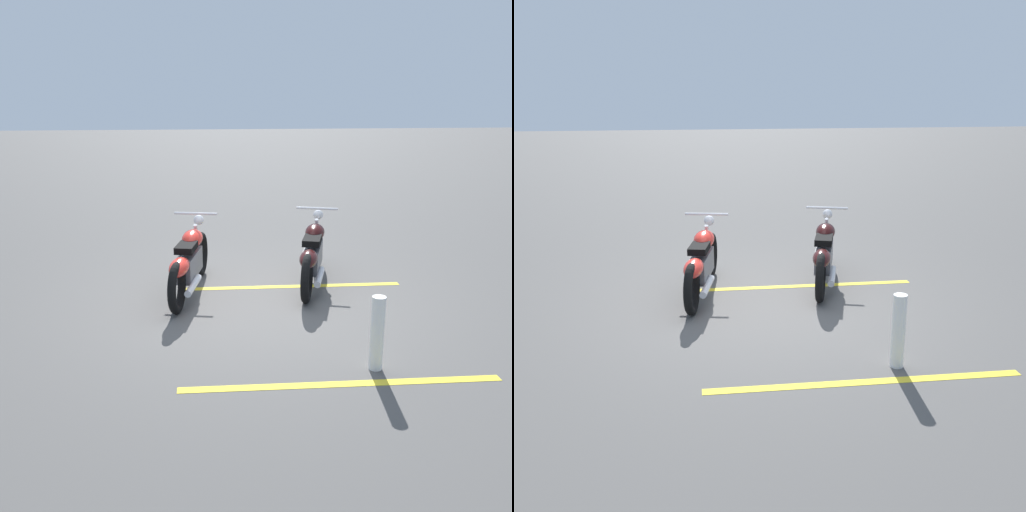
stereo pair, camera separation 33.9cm
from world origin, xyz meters
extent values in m
plane|color=#514F4C|center=(0.00, 0.00, 0.00)|extent=(60.00, 60.00, 0.00)
torus|color=black|center=(-1.30, -0.74, 0.34)|extent=(0.68, 0.23, 0.67)
torus|color=black|center=(0.24, -1.03, 0.34)|extent=(0.68, 0.23, 0.67)
cube|color=#59595E|center=(-0.48, -0.89, 0.42)|extent=(0.87, 0.37, 0.32)
ellipsoid|color=red|center=(-0.75, -0.84, 0.72)|extent=(0.56, 0.37, 0.24)
ellipsoid|color=red|center=(0.08, -1.00, 0.56)|extent=(0.59, 0.34, 0.22)
cube|color=black|center=(-0.35, -0.92, 0.70)|extent=(0.48, 0.32, 0.09)
cylinder|color=silver|center=(-1.07, -0.78, 0.60)|extent=(0.27, 0.10, 0.56)
cylinder|color=silver|center=(-1.02, -0.79, 1.02)|extent=(0.15, 0.62, 0.04)
sphere|color=silver|center=(-1.22, -0.75, 0.88)|extent=(0.15, 0.15, 0.15)
cylinder|color=silver|center=(-0.06, -0.83, 0.26)|extent=(0.70, 0.22, 0.09)
torus|color=black|center=(-1.51, 1.09, 0.34)|extent=(0.68, 0.29, 0.67)
torus|color=black|center=(0.00, 0.67, 0.34)|extent=(0.68, 0.29, 0.67)
cube|color=#59595E|center=(-0.71, 0.87, 0.42)|extent=(0.87, 0.44, 0.32)
ellipsoid|color=black|center=(-0.97, 0.94, 0.72)|extent=(0.58, 0.41, 0.24)
ellipsoid|color=black|center=(-0.16, 0.72, 0.56)|extent=(0.60, 0.38, 0.22)
cube|color=black|center=(-0.58, 0.83, 0.70)|extent=(0.49, 0.35, 0.09)
cylinder|color=silver|center=(-1.28, 1.03, 0.60)|extent=(0.27, 0.13, 0.56)
cylinder|color=silver|center=(-1.24, 1.02, 1.02)|extent=(0.20, 0.61, 0.04)
sphere|color=silver|center=(-1.43, 1.07, 0.88)|extent=(0.15, 0.15, 0.15)
cylinder|color=silver|center=(-0.28, 0.90, 0.26)|extent=(0.70, 0.27, 0.09)
cylinder|color=white|center=(1.97, 1.07, 0.39)|extent=(0.14, 0.14, 0.79)
cube|color=yellow|center=(-0.65, 0.54, 0.00)|extent=(0.12, 3.20, 0.01)
cube|color=yellow|center=(2.27, 0.65, 0.00)|extent=(0.12, 3.20, 0.01)
camera|label=1|loc=(7.46, -0.62, 2.85)|focal=42.18mm
camera|label=2|loc=(7.43, -0.95, 2.85)|focal=42.18mm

